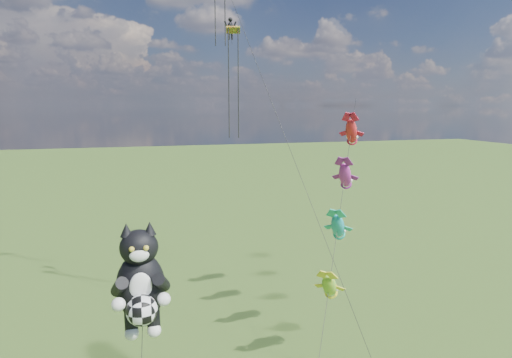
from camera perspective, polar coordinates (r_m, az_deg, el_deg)
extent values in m
ellipsoid|color=black|center=(21.08, -15.10, -13.69)|extent=(2.48, 2.13, 3.25)
ellipsoid|color=black|center=(20.30, -15.34, -8.78)|extent=(1.94, 1.80, 1.65)
cone|color=black|center=(20.06, -16.91, -6.50)|extent=(0.65, 0.65, 0.61)
cone|color=black|center=(20.05, -13.99, -6.37)|extent=(0.65, 0.65, 0.61)
ellipsoid|color=white|center=(19.73, -15.31, -9.80)|extent=(0.91, 0.55, 0.59)
ellipsoid|color=white|center=(20.26, -15.11, -13.74)|extent=(1.06, 0.53, 1.34)
sphere|color=gold|center=(19.56, -16.25, -8.98)|extent=(0.24, 0.24, 0.24)
sphere|color=gold|center=(19.55, -14.44, -8.90)|extent=(0.24, 0.24, 0.24)
sphere|color=white|center=(20.24, -17.87, -15.64)|extent=(0.61, 0.61, 0.61)
sphere|color=white|center=(20.22, -12.19, -15.39)|extent=(0.61, 0.61, 0.61)
sphere|color=white|center=(21.91, -16.23, -19.16)|extent=(0.65, 0.65, 0.65)
sphere|color=white|center=(21.90, -13.42, -19.04)|extent=(0.65, 0.65, 0.65)
sphere|color=white|center=(20.04, -14.99, -16.56)|extent=(1.36, 1.36, 1.36)
cylinder|color=black|center=(29.26, 11.04, -4.89)|extent=(8.95, 13.10, 15.81)
ellipsoid|color=green|center=(27.12, 9.75, -13.82)|extent=(2.07, 2.48, 2.42)
ellipsoid|color=#1986BF|center=(28.89, 10.86, -6.16)|extent=(2.07, 2.48, 2.42)
ellipsoid|color=#D833A6|center=(31.12, 11.79, 0.51)|extent=(2.07, 2.48, 2.42)
ellipsoid|color=red|center=(33.72, 12.60, 6.22)|extent=(2.07, 2.48, 2.42)
cylinder|color=black|center=(28.06, 4.24, 4.78)|extent=(5.64, 16.15, 25.58)
cube|color=green|center=(32.43, -3.07, 19.25)|extent=(1.07, 0.67, 0.51)
cylinder|color=black|center=(31.94, -3.63, 12.28)|extent=(0.08, 0.08, 7.89)
cylinder|color=black|center=(32.10, -2.39, 12.28)|extent=(0.08, 0.08, 7.89)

